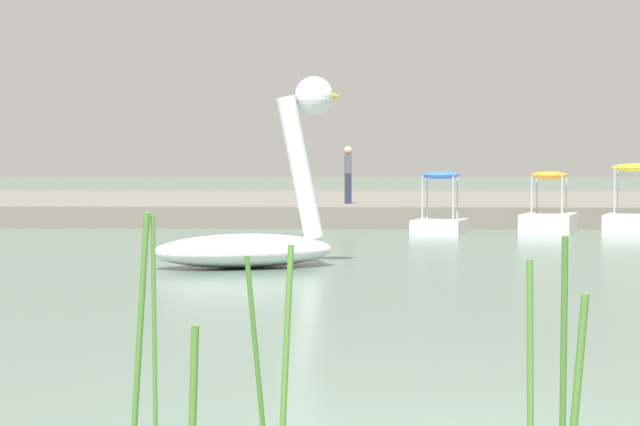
{
  "coord_description": "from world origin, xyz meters",
  "views": [
    {
      "loc": [
        -0.45,
        -6.18,
        1.53
      ],
      "look_at": [
        -1.67,
        17.09,
        0.71
      ],
      "focal_mm": 65.95,
      "sensor_mm": 36.0,
      "label": 1
    }
  ],
  "objects_px": {
    "swan_boat": "(257,227)",
    "pedal_boat_orange": "(549,217)",
    "person_on_path": "(348,172)",
    "pedal_boat_yellow": "(636,216)",
    "pedal_boat_blue": "(440,217)"
  },
  "relations": [
    {
      "from": "pedal_boat_orange",
      "to": "person_on_path",
      "type": "xyz_separation_m",
      "value": [
        -5.11,
        5.48,
        1.11
      ]
    },
    {
      "from": "pedal_boat_yellow",
      "to": "pedal_boat_blue",
      "type": "distance_m",
      "value": 4.8
    },
    {
      "from": "pedal_boat_blue",
      "to": "swan_boat",
      "type": "bearing_deg",
      "value": -108.42
    },
    {
      "from": "pedal_boat_blue",
      "to": "person_on_path",
      "type": "xyz_separation_m",
      "value": [
        -2.43,
        5.5,
        1.13
      ]
    },
    {
      "from": "swan_boat",
      "to": "pedal_boat_orange",
      "type": "xyz_separation_m",
      "value": [
        6.13,
        10.38,
        -0.23
      ]
    },
    {
      "from": "pedal_boat_orange",
      "to": "person_on_path",
      "type": "relative_size",
      "value": 1.48
    },
    {
      "from": "pedal_boat_yellow",
      "to": "pedal_boat_orange",
      "type": "distance_m",
      "value": 2.12
    },
    {
      "from": "pedal_boat_orange",
      "to": "pedal_boat_yellow",
      "type": "bearing_deg",
      "value": 0.17
    },
    {
      "from": "person_on_path",
      "to": "pedal_boat_orange",
      "type": "bearing_deg",
      "value": -46.98
    },
    {
      "from": "pedal_boat_blue",
      "to": "pedal_boat_yellow",
      "type": "bearing_deg",
      "value": 0.39
    },
    {
      "from": "pedal_boat_orange",
      "to": "pedal_boat_blue",
      "type": "bearing_deg",
      "value": -179.43
    },
    {
      "from": "pedal_boat_orange",
      "to": "person_on_path",
      "type": "distance_m",
      "value": 7.57
    },
    {
      "from": "swan_boat",
      "to": "pedal_boat_orange",
      "type": "height_order",
      "value": "swan_boat"
    },
    {
      "from": "pedal_boat_yellow",
      "to": "pedal_boat_blue",
      "type": "height_order",
      "value": "pedal_boat_yellow"
    },
    {
      "from": "swan_boat",
      "to": "pedal_boat_blue",
      "type": "height_order",
      "value": "swan_boat"
    }
  ]
}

